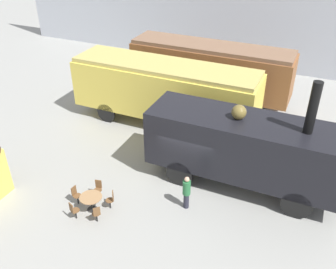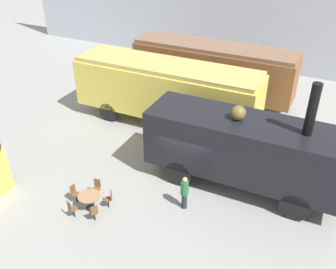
{
  "view_description": "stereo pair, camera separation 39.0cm",
  "coord_description": "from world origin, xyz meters",
  "px_view_note": "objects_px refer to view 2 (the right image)",
  "views": [
    {
      "loc": [
        4.89,
        -13.29,
        11.2
      ],
      "look_at": [
        -1.5,
        1.0,
        1.6
      ],
      "focal_mm": 40.0,
      "sensor_mm": 36.0,
      "label": 1
    },
    {
      "loc": [
        5.25,
        -13.12,
        11.2
      ],
      "look_at": [
        -1.5,
        1.0,
        1.6
      ],
      "focal_mm": 40.0,
      "sensor_mm": 36.0,
      "label": 2
    }
  ],
  "objects_px": {
    "cafe_chair_0": "(94,212)",
    "visitor_person": "(185,192)",
    "cafe_table_near": "(89,198)",
    "passenger_coach_wooden": "(213,68)",
    "steam_locomotive": "(245,147)",
    "passenger_coach_vintage": "(167,89)"
  },
  "relations": [
    {
      "from": "passenger_coach_wooden",
      "to": "visitor_person",
      "type": "bearing_deg",
      "value": -76.34
    },
    {
      "from": "cafe_table_near",
      "to": "steam_locomotive",
      "type": "bearing_deg",
      "value": 38.64
    },
    {
      "from": "steam_locomotive",
      "to": "visitor_person",
      "type": "relative_size",
      "value": 5.35
    },
    {
      "from": "steam_locomotive",
      "to": "cafe_chair_0",
      "type": "bearing_deg",
      "value": -134.29
    },
    {
      "from": "cafe_chair_0",
      "to": "visitor_person",
      "type": "bearing_deg",
      "value": -100.76
    },
    {
      "from": "passenger_coach_wooden",
      "to": "cafe_table_near",
      "type": "bearing_deg",
      "value": -95.23
    },
    {
      "from": "steam_locomotive",
      "to": "cafe_chair_0",
      "type": "distance_m",
      "value": 7.0
    },
    {
      "from": "steam_locomotive",
      "to": "visitor_person",
      "type": "xyz_separation_m",
      "value": [
        -1.76,
        -2.52,
        -1.25
      ]
    },
    {
      "from": "passenger_coach_wooden",
      "to": "passenger_coach_vintage",
      "type": "distance_m",
      "value": 4.2
    },
    {
      "from": "passenger_coach_vintage",
      "to": "cafe_table_near",
      "type": "distance_m",
      "value": 8.4
    },
    {
      "from": "cafe_table_near",
      "to": "cafe_chair_0",
      "type": "height_order",
      "value": "cafe_chair_0"
    },
    {
      "from": "passenger_coach_vintage",
      "to": "cafe_chair_0",
      "type": "xyz_separation_m",
      "value": [
        0.94,
        -8.79,
        -1.71
      ]
    },
    {
      "from": "visitor_person",
      "to": "cafe_chair_0",
      "type": "bearing_deg",
      "value": -141.9
    },
    {
      "from": "cafe_table_near",
      "to": "visitor_person",
      "type": "relative_size",
      "value": 0.59
    },
    {
      "from": "passenger_coach_vintage",
      "to": "cafe_chair_0",
      "type": "bearing_deg",
      "value": -83.87
    },
    {
      "from": "passenger_coach_wooden",
      "to": "visitor_person",
      "type": "height_order",
      "value": "passenger_coach_wooden"
    },
    {
      "from": "passenger_coach_vintage",
      "to": "cafe_table_near",
      "type": "bearing_deg",
      "value": -87.89
    },
    {
      "from": "passenger_coach_wooden",
      "to": "steam_locomotive",
      "type": "distance_m",
      "value": 8.96
    },
    {
      "from": "passenger_coach_vintage",
      "to": "cafe_chair_0",
      "type": "distance_m",
      "value": 9.0
    },
    {
      "from": "cafe_table_near",
      "to": "visitor_person",
      "type": "height_order",
      "value": "visitor_person"
    },
    {
      "from": "passenger_coach_wooden",
      "to": "steam_locomotive",
      "type": "bearing_deg",
      "value": -61.45
    },
    {
      "from": "passenger_coach_vintage",
      "to": "cafe_chair_0",
      "type": "relative_size",
      "value": 12.42
    }
  ]
}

